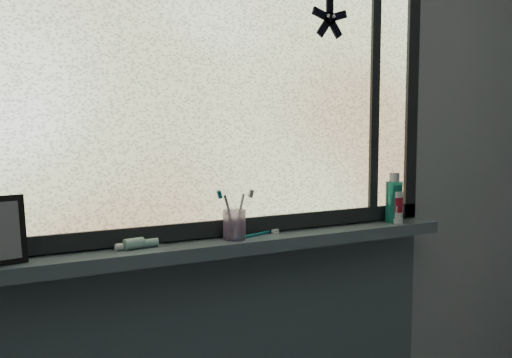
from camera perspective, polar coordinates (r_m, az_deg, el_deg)
The scene contains 12 objects.
wall_back at distance 1.78m, azimuth -3.95°, elevation 1.63°, with size 3.00×0.01×2.50m, color #9EA3A8.
windowsill at distance 1.75m, azimuth -2.86°, elevation -6.72°, with size 1.62×0.14×0.04m, color #495962.
window_pane at distance 1.76m, azimuth -3.69°, elevation 10.70°, with size 1.50×0.01×1.00m, color silver.
frame_bottom at distance 1.78m, azimuth -3.54°, elevation -4.86°, with size 1.60×0.03×0.05m, color black.
frame_right at distance 2.20m, azimuth 15.20°, elevation 9.45°, with size 0.05×0.03×1.10m, color black.
frame_mullion at distance 2.09m, azimuth 11.69°, elevation 9.77°, with size 0.04×0.03×1.00m, color black.
starfish_sticker at distance 1.98m, azimuth 7.37°, elevation 15.62°, with size 0.15×0.02×0.15m, color black, non-canonical shape.
toothpaste_tube at distance 1.65m, azimuth -11.51°, elevation -6.28°, with size 0.18×0.04×0.03m, color silver, non-canonical shape.
toothbrush_cup at distance 1.74m, azimuth -2.17°, elevation -4.59°, with size 0.07×0.07×0.09m, color #B692C1.
toothbrush_lying at distance 1.79m, azimuth -0.42°, elevation -5.58°, with size 0.20×0.02×0.01m, color #0D6E78, non-canonical shape.
mouthwash_bottle at distance 2.10m, azimuth 13.62°, elevation -1.82°, with size 0.06×0.06×0.15m, color teal.
cream_tube at distance 2.09m, azimuth 13.94°, elevation -2.34°, with size 0.04×0.04×0.10m, color silver.
Camera 1 is at (-0.75, -0.31, 1.36)m, focal length 40.00 mm.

